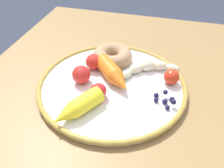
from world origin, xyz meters
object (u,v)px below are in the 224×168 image
(banana, at_px, (148,67))
(tomato_far, at_px, (172,77))
(carrot_yellow, at_px, (78,107))
(tomato_mid, at_px, (99,91))
(dining_table, at_px, (115,130))
(carrot_orange, at_px, (113,74))
(tomato_near, at_px, (81,75))
(tomato_extra, at_px, (93,62))
(donut, at_px, (112,56))
(plate, at_px, (112,85))
(blueberry_pile, at_px, (165,99))

(banana, xyz_separation_m, tomato_far, (0.03, 0.06, 0.01))
(carrot_yellow, height_order, tomato_far, same)
(tomato_mid, relative_size, tomato_far, 0.96)
(dining_table, xyz_separation_m, carrot_orange, (-0.05, -0.02, 0.15))
(carrot_orange, bearing_deg, tomato_near, -70.87)
(carrot_yellow, xyz_separation_m, tomato_far, (-0.15, 0.18, -0.00))
(tomato_mid, bearing_deg, tomato_near, -126.20)
(banana, distance_m, tomato_extra, 0.14)
(donut, bearing_deg, plate, 14.36)
(carrot_orange, xyz_separation_m, tomato_far, (-0.03, 0.13, -0.00))
(dining_table, height_order, tomato_far, tomato_far)
(banana, xyz_separation_m, tomato_near, (0.08, -0.15, 0.01))
(tomato_far, distance_m, tomato_extra, 0.20)
(tomato_far, bearing_deg, donut, -107.82)
(plate, distance_m, blueberry_pile, 0.13)
(carrot_yellow, distance_m, tomato_far, 0.23)
(carrot_yellow, height_order, tomato_mid, carrot_yellow)
(dining_table, distance_m, carrot_orange, 0.15)
(plate, bearing_deg, blueberry_pile, 76.86)
(carrot_orange, height_order, blueberry_pile, carrot_orange)
(dining_table, bearing_deg, donut, -162.18)
(banana, relative_size, tomato_near, 3.26)
(carrot_orange, height_order, tomato_near, tomato_near)
(dining_table, relative_size, carrot_yellow, 7.96)
(tomato_near, distance_m, tomato_extra, 0.06)
(donut, bearing_deg, carrot_yellow, -5.44)
(donut, bearing_deg, banana, 79.43)
(donut, distance_m, tomato_extra, 0.06)
(blueberry_pile, distance_m, tomato_mid, 0.15)
(carrot_yellow, bearing_deg, donut, 174.56)
(tomato_far, bearing_deg, tomato_near, -76.10)
(carrot_orange, relative_size, tomato_far, 3.32)
(tomato_mid, bearing_deg, banana, 143.77)
(carrot_yellow, bearing_deg, plate, 159.19)
(plate, xyz_separation_m, tomato_mid, (0.05, -0.02, 0.02))
(carrot_yellow, bearing_deg, carrot_orange, 161.45)
(donut, bearing_deg, carrot_orange, 16.49)
(tomato_far, bearing_deg, plate, -73.49)
(blueberry_pile, relative_size, tomato_far, 1.34)
(banana, relative_size, donut, 1.38)
(carrot_orange, bearing_deg, dining_table, 19.90)
(dining_table, relative_size, donut, 9.06)
(banana, height_order, tomato_extra, tomato_extra)
(carrot_orange, relative_size, blueberry_pile, 2.48)
(carrot_yellow, height_order, donut, same)
(tomato_far, relative_size, tomato_extra, 0.91)
(plate, height_order, tomato_mid, tomato_mid)
(plate, relative_size, tomato_near, 8.05)
(carrot_orange, bearing_deg, carrot_yellow, -18.55)
(blueberry_pile, height_order, tomato_mid, tomato_mid)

